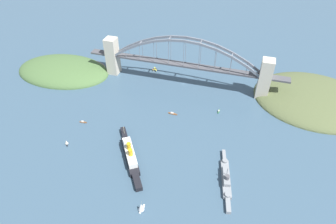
{
  "coord_description": "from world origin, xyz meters",
  "views": [
    {
      "loc": [
        -79.47,
        347.33,
        235.14
      ],
      "look_at": [
        0.0,
        79.3,
        8.0
      ],
      "focal_mm": 31.09,
      "sensor_mm": 36.0,
      "label": 1
    }
  ],
  "objects_px": {
    "naval_cruiser": "(226,178)",
    "small_boat_4": "(172,113)",
    "small_boat_2": "(83,122)",
    "ocean_liner": "(130,154)",
    "seaplane_taxiing_near_bridge": "(155,70)",
    "harbor_arch_bridge": "(184,65)",
    "small_boat_3": "(219,111)",
    "small_boat_0": "(141,207)",
    "small_boat_1": "(66,142)"
  },
  "relations": [
    {
      "from": "naval_cruiser",
      "to": "small_boat_4",
      "type": "distance_m",
      "value": 116.34
    },
    {
      "from": "small_boat_4",
      "to": "small_boat_2",
      "type": "bearing_deg",
      "value": 25.06
    },
    {
      "from": "ocean_liner",
      "to": "seaplane_taxiing_near_bridge",
      "type": "xyz_separation_m",
      "value": [
        31.83,
        -178.51,
        -3.57
      ]
    },
    {
      "from": "ocean_liner",
      "to": "small_boat_4",
      "type": "xyz_separation_m",
      "value": [
        -23.15,
        -84.2,
        -4.68
      ]
    },
    {
      "from": "harbor_arch_bridge",
      "to": "small_boat_3",
      "type": "bearing_deg",
      "value": 139.6
    },
    {
      "from": "small_boat_0",
      "to": "small_boat_3",
      "type": "xyz_separation_m",
      "value": [
        -45.27,
        -161.48,
        -4.37
      ]
    },
    {
      "from": "harbor_arch_bridge",
      "to": "small_boat_1",
      "type": "bearing_deg",
      "value": 58.78
    },
    {
      "from": "naval_cruiser",
      "to": "ocean_liner",
      "type": "bearing_deg",
      "value": -0.58
    },
    {
      "from": "seaplane_taxiing_near_bridge",
      "to": "small_boat_3",
      "type": "relative_size",
      "value": 1.17
    },
    {
      "from": "small_boat_4",
      "to": "harbor_arch_bridge",
      "type": "bearing_deg",
      "value": -86.97
    },
    {
      "from": "naval_cruiser",
      "to": "small_boat_0",
      "type": "xyz_separation_m",
      "value": [
        68.67,
        54.87,
        2.0
      ]
    },
    {
      "from": "harbor_arch_bridge",
      "to": "seaplane_taxiing_near_bridge",
      "type": "height_order",
      "value": "harbor_arch_bridge"
    },
    {
      "from": "naval_cruiser",
      "to": "small_boat_4",
      "type": "xyz_separation_m",
      "value": [
        79.15,
        -85.23,
        -2.44
      ]
    },
    {
      "from": "naval_cruiser",
      "to": "small_boat_0",
      "type": "height_order",
      "value": "naval_cruiser"
    },
    {
      "from": "seaplane_taxiing_near_bridge",
      "to": "small_boat_2",
      "type": "height_order",
      "value": "seaplane_taxiing_near_bridge"
    },
    {
      "from": "harbor_arch_bridge",
      "to": "small_boat_2",
      "type": "bearing_deg",
      "value": 50.86
    },
    {
      "from": "small_boat_1",
      "to": "harbor_arch_bridge",
      "type": "bearing_deg",
      "value": -121.22
    },
    {
      "from": "seaplane_taxiing_near_bridge",
      "to": "small_boat_1",
      "type": "relative_size",
      "value": 1.51
    },
    {
      "from": "ocean_liner",
      "to": "small_boat_2",
      "type": "distance_m",
      "value": 86.21
    },
    {
      "from": "small_boat_2",
      "to": "harbor_arch_bridge",
      "type": "bearing_deg",
      "value": -129.14
    },
    {
      "from": "small_boat_4",
      "to": "small_boat_3",
      "type": "bearing_deg",
      "value": -159.02
    },
    {
      "from": "small_boat_1",
      "to": "small_boat_3",
      "type": "bearing_deg",
      "value": -145.39
    },
    {
      "from": "ocean_liner",
      "to": "naval_cruiser",
      "type": "bearing_deg",
      "value": 179.42
    },
    {
      "from": "small_boat_2",
      "to": "seaplane_taxiing_near_bridge",
      "type": "bearing_deg",
      "value": -107.97
    },
    {
      "from": "small_boat_3",
      "to": "harbor_arch_bridge",
      "type": "bearing_deg",
      "value": -40.4
    },
    {
      "from": "naval_cruiser",
      "to": "small_boat_0",
      "type": "bearing_deg",
      "value": 38.63
    },
    {
      "from": "small_boat_0",
      "to": "small_boat_1",
      "type": "relative_size",
      "value": 1.67
    },
    {
      "from": "small_boat_3",
      "to": "seaplane_taxiing_near_bridge",
      "type": "bearing_deg",
      "value": -33.37
    },
    {
      "from": "ocean_liner",
      "to": "small_boat_2",
      "type": "bearing_deg",
      "value": -25.49
    },
    {
      "from": "small_boat_2",
      "to": "small_boat_3",
      "type": "height_order",
      "value": "small_boat_3"
    },
    {
      "from": "harbor_arch_bridge",
      "to": "seaplane_taxiing_near_bridge",
      "type": "relative_size",
      "value": 27.56
    },
    {
      "from": "small_boat_0",
      "to": "small_boat_4",
      "type": "bearing_deg",
      "value": -85.72
    },
    {
      "from": "naval_cruiser",
      "to": "seaplane_taxiing_near_bridge",
      "type": "relative_size",
      "value": 7.34
    },
    {
      "from": "harbor_arch_bridge",
      "to": "small_boat_3",
      "type": "distance_m",
      "value": 83.62
    },
    {
      "from": "small_boat_2",
      "to": "small_boat_4",
      "type": "bearing_deg",
      "value": -154.94
    },
    {
      "from": "naval_cruiser",
      "to": "small_boat_3",
      "type": "distance_m",
      "value": 109.17
    },
    {
      "from": "small_boat_0",
      "to": "ocean_liner",
      "type": "bearing_deg",
      "value": -58.96
    },
    {
      "from": "naval_cruiser",
      "to": "small_boat_2",
      "type": "distance_m",
      "value": 184.0
    },
    {
      "from": "naval_cruiser",
      "to": "small_boat_4",
      "type": "height_order",
      "value": "naval_cruiser"
    },
    {
      "from": "ocean_liner",
      "to": "small_boat_1",
      "type": "xyz_separation_m",
      "value": [
        76.35,
        1.57,
        -2.21
      ]
    },
    {
      "from": "harbor_arch_bridge",
      "to": "small_boat_0",
      "type": "xyz_separation_m",
      "value": [
        -14.31,
        212.19,
        -25.15
      ]
    },
    {
      "from": "small_boat_3",
      "to": "small_boat_4",
      "type": "xyz_separation_m",
      "value": [
        55.75,
        21.38,
        -0.06
      ]
    },
    {
      "from": "small_boat_1",
      "to": "small_boat_4",
      "type": "distance_m",
      "value": 131.39
    },
    {
      "from": "small_boat_0",
      "to": "small_boat_1",
      "type": "bearing_deg",
      "value": -26.29
    },
    {
      "from": "small_boat_2",
      "to": "ocean_liner",
      "type": "bearing_deg",
      "value": 154.51
    },
    {
      "from": "small_boat_2",
      "to": "small_boat_4",
      "type": "distance_m",
      "value": 111.33
    },
    {
      "from": "harbor_arch_bridge",
      "to": "naval_cruiser",
      "type": "bearing_deg",
      "value": 117.81
    },
    {
      "from": "naval_cruiser",
      "to": "small_boat_0",
      "type": "relative_size",
      "value": 6.61
    },
    {
      "from": "small_boat_1",
      "to": "small_boat_3",
      "type": "distance_m",
      "value": 188.65
    },
    {
      "from": "small_boat_0",
      "to": "small_boat_2",
      "type": "height_order",
      "value": "small_boat_0"
    }
  ]
}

